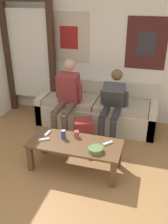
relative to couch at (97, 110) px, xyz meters
The scene contains 13 objects.
wall_back 1.08m from the couch, 81.04° to the left, with size 10.00×0.07×2.55m.
door_frame 1.64m from the couch, behind, with size 1.00×0.10×2.15m.
couch is the anchor object (origin of this frame).
coffee_table 1.34m from the couch, 88.71° to the right, with size 1.24×0.53×0.41m.
person_seated_adult 0.70m from the couch, 136.20° to the right, with size 0.47×0.83×1.23m.
person_seated_teen 0.58m from the couch, 45.92° to the right, with size 0.47×0.94×1.07m.
backpack 0.75m from the couch, 92.00° to the right, with size 0.37×0.36×0.43m.
ceramic_bowl 1.50m from the couch, 76.82° to the right, with size 0.20×0.20×0.06m.
pillar_candle 1.21m from the couch, 89.72° to the right, with size 0.07×0.07×0.10m.
drink_can_blue 1.30m from the couch, 96.81° to the right, with size 0.07×0.07×0.12m.
game_controller_near_left 1.33m from the couch, 70.02° to the right, with size 0.12×0.13×0.03m.
game_controller_near_right 1.46m from the couch, 105.56° to the right, with size 0.14×0.11×0.03m.
game_controller_far_center 1.31m from the couch, 108.21° to the right, with size 0.05×0.15×0.03m.
Camera 1 is at (0.88, -1.60, 2.22)m, focal length 40.00 mm.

